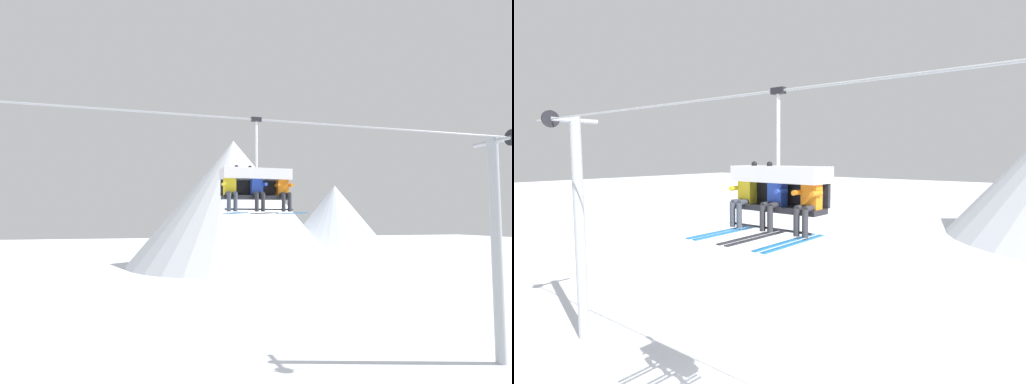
% 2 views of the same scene
% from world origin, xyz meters
% --- Properties ---
extents(lift_tower_near, '(0.36, 1.88, 8.04)m').
position_xyz_m(lift_tower_near, '(-7.46, -0.02, 4.18)').
color(lift_tower_near, '#9EA3A8').
rests_on(lift_tower_near, ground_plane).
extents(lift_cable, '(20.34, 0.05, 0.05)m').
position_xyz_m(lift_cable, '(1.71, -0.80, 7.76)').
color(lift_cable, '#9EA3A8').
extents(chairlift_chair, '(1.93, 0.74, 2.60)m').
position_xyz_m(chairlift_chair, '(1.86, -0.73, 6.09)').
color(chairlift_chair, '#232328').
extents(skier_yellow, '(0.48, 1.70, 1.34)m').
position_xyz_m(skier_yellow, '(1.10, -0.94, 5.81)').
color(skier_yellow, yellow).
extents(skier_blue, '(0.48, 1.70, 1.34)m').
position_xyz_m(skier_blue, '(1.85, -0.94, 5.81)').
color(skier_blue, '#2847B7').
extents(skier_orange, '(0.46, 1.70, 1.23)m').
position_xyz_m(skier_orange, '(2.61, -0.95, 5.78)').
color(skier_orange, orange).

